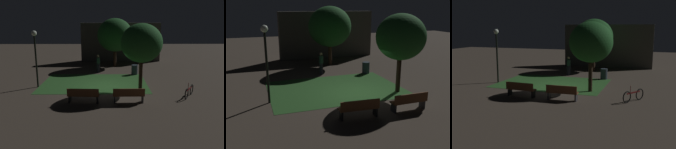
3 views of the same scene
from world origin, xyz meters
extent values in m
plane|color=#473D33|center=(0.00, 0.00, 0.00)|extent=(60.00, 60.00, 0.00)
cube|color=#2D6028|center=(-0.93, 1.15, 0.01)|extent=(7.78, 5.54, 0.01)
cube|color=brown|center=(-1.29, -3.08, 0.45)|extent=(1.82, 0.58, 0.06)
cube|color=brown|center=(-1.30, -3.29, 0.68)|extent=(1.80, 0.16, 0.40)
cube|color=black|center=(-2.09, -3.04, 0.21)|extent=(0.10, 0.39, 0.42)
cube|color=black|center=(-0.49, -3.13, 0.21)|extent=(0.10, 0.39, 0.42)
cube|color=brown|center=(1.29, -3.08, 0.45)|extent=(1.81, 0.51, 0.06)
cube|color=brown|center=(1.29, -3.29, 0.68)|extent=(1.80, 0.09, 0.40)
cube|color=#2D2D33|center=(0.49, -3.10, 0.21)|extent=(0.09, 0.39, 0.42)
cube|color=#2D2D33|center=(2.09, -3.07, 0.21)|extent=(0.09, 0.39, 0.42)
cylinder|color=#2D2116|center=(2.30, -0.54, 1.20)|extent=(0.26, 0.26, 2.40)
ellipsoid|color=#1E5623|center=(2.30, -0.54, 3.16)|extent=(2.74, 2.74, 2.56)
cylinder|color=#38281C|center=(0.74, 7.42, 1.11)|extent=(0.31, 0.31, 2.22)
ellipsoid|color=#1E5623|center=(0.74, 7.42, 3.18)|extent=(3.47, 3.47, 3.27)
cylinder|color=black|center=(-4.87, 0.10, 1.80)|extent=(0.12, 0.12, 3.61)
sphere|color=white|center=(-4.87, 0.10, 3.76)|extent=(0.36, 0.36, 0.36)
cylinder|color=#2D3842|center=(2.37, 3.89, 0.42)|extent=(0.54, 0.54, 0.84)
torus|color=black|center=(5.42, -1.65, 0.33)|extent=(0.42, 0.58, 0.66)
torus|color=black|center=(4.81, -2.55, 0.33)|extent=(0.42, 0.58, 0.66)
cube|color=maroon|center=(5.12, -2.10, 0.51)|extent=(0.65, 0.93, 0.08)
cylinder|color=maroon|center=(4.96, -2.33, 0.73)|extent=(0.03, 0.03, 0.40)
cube|color=black|center=(-0.81, 4.68, 0.42)|extent=(0.30, 0.34, 0.84)
cylinder|color=#233D33|center=(-0.81, 4.68, 1.10)|extent=(0.32, 0.32, 0.52)
sphere|color=tan|center=(-0.81, 4.68, 1.50)|extent=(0.22, 0.22, 0.22)
cube|color=#4C4742|center=(1.46, 10.72, 2.16)|extent=(8.93, 0.80, 4.33)
camera|label=1|loc=(0.21, -15.59, 4.62)|focal=36.86mm
camera|label=2|loc=(-5.67, -12.76, 4.81)|focal=41.25mm
camera|label=3|loc=(6.15, -17.27, 4.09)|focal=43.84mm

